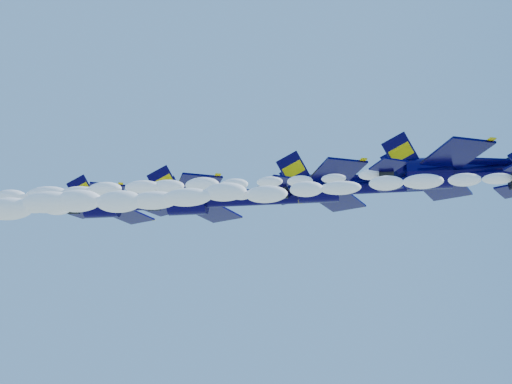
# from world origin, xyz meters

# --- Properties ---
(smoke_trail_jet_lead) EXTENTS (47.58, 2.15, 1.94)m
(smoke_trail_jet_lead) POSITION_xyz_m (-15.45, -8.77, 148.91)
(smoke_trail_jet_lead) COLOR white
(jet_second) EXTENTS (18.17, 14.91, 6.75)m
(jet_second) POSITION_xyz_m (6.68, -1.70, 152.69)
(jet_second) COLOR #040032
(smoke_trail_jet_second) EXTENTS (47.58, 2.03, 1.82)m
(smoke_trail_jet_second) POSITION_xyz_m (-24.88, -1.70, 152.28)
(smoke_trail_jet_second) COLOR white
(jet_third) EXTENTS (18.79, 15.41, 6.98)m
(jet_third) POSITION_xyz_m (-3.04, 6.17, 154.65)
(jet_third) COLOR #040032
(smoke_trail_jet_third) EXTENTS (47.58, 2.09, 1.88)m
(smoke_trail_jet_third) POSITION_xyz_m (-34.86, 6.17, 154.23)
(smoke_trail_jet_third) COLOR white
(jet_fourth) EXTENTS (19.04, 15.61, 7.07)m
(jet_fourth) POSITION_xyz_m (-16.82, 8.47, 154.72)
(jet_fourth) COLOR #040032
(jet_fifth) EXTENTS (18.57, 15.23, 6.90)m
(jet_fifth) POSITION_xyz_m (-29.07, 16.07, 157.30)
(jet_fifth) COLOR #040032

